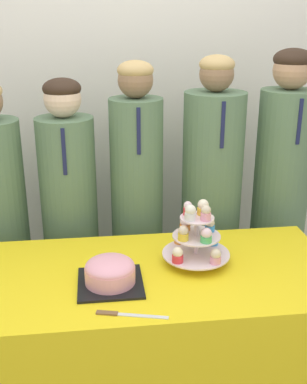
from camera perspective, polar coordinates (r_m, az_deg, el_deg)
wall_back at (r=2.82m, az=-3.50°, el=12.93°), size 9.00×0.06×2.70m
table at (r=2.15m, az=-0.80°, el=-18.15°), size 1.55×0.70×0.75m
round_cake at (r=1.84m, az=-5.17°, el=-9.42°), size 0.25×0.25×0.11m
cake_knife at (r=1.70m, az=-4.01°, el=-14.26°), size 0.25×0.08×0.01m
cupcake_stand at (r=1.96m, az=5.12°, el=-5.03°), size 0.28×0.28×0.27m
student_0 at (r=2.57m, az=-17.78°, el=-4.54°), size 0.30×0.30×1.43m
student_1 at (r=2.52m, az=-9.78°, el=-4.06°), size 0.28×0.29×1.44m
student_2 at (r=2.51m, az=-1.94°, el=-2.86°), size 0.26×0.27×1.51m
student_3 at (r=2.57m, az=6.77°, el=-2.50°), size 0.31×0.31×1.53m
student_4 at (r=2.67m, az=14.66°, el=-1.50°), size 0.29×0.29×1.56m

